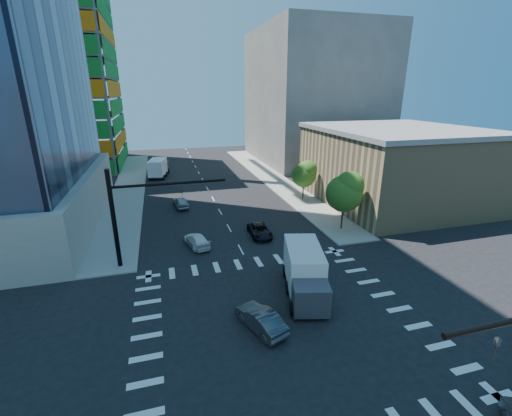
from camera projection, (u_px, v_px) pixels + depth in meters
name	position (u px, v px, depth m)	size (l,w,h in m)	color
ground	(280.00, 322.00, 23.95)	(160.00, 160.00, 0.00)	black
road_markings	(280.00, 322.00, 23.95)	(20.00, 20.00, 0.01)	silver
sidewalk_ne	(271.00, 178.00, 63.55)	(5.00, 60.00, 0.15)	gray
sidewalk_nw	(129.00, 187.00, 57.12)	(5.00, 60.00, 0.15)	gray
construction_building	(39.00, 40.00, 65.29)	(25.16, 34.50, 70.60)	gray
commercial_building	(395.00, 165.00, 48.69)	(20.50, 22.50, 10.60)	tan
bg_building_ne	(313.00, 97.00, 76.42)	(24.00, 30.00, 28.00)	#66615C
signal_mast_nw	(131.00, 209.00, 30.07)	(10.20, 0.40, 9.00)	black
tree_south	(346.00, 191.00, 38.34)	(4.16, 4.16, 6.82)	#382316
tree_north	(305.00, 174.00, 49.56)	(3.54, 3.52, 5.78)	#382316
car_nb_far	(260.00, 230.00, 38.00)	(2.11, 4.57, 1.27)	black
car_sb_near	(197.00, 240.00, 35.50)	(1.78, 4.38, 1.27)	white
car_sb_mid	(181.00, 202.00, 47.29)	(1.73, 4.31, 1.47)	#929498
car_sb_cross	(261.00, 319.00, 23.10)	(1.53, 4.39, 1.45)	#414246
box_truck_near	(305.00, 277.00, 26.68)	(4.56, 7.34, 3.58)	black
box_truck_far	(159.00, 169.00, 64.21)	(4.04, 6.96, 3.43)	black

